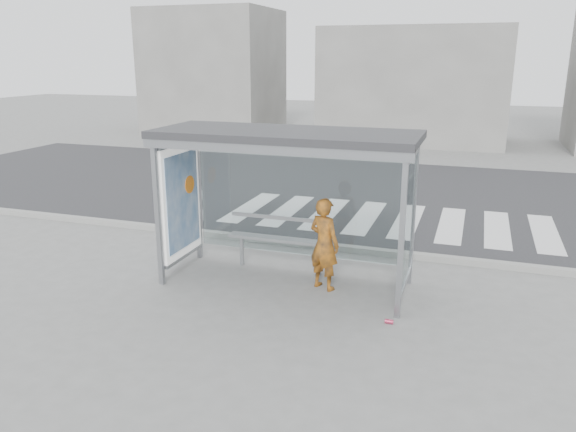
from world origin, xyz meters
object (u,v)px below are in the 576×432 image
object	(u,v)px
bus_shelter	(266,168)
person	(324,244)
bench	(280,239)
soda_can	(389,321)

from	to	relation	value
bus_shelter	person	size ratio (longest dim) A/B	2.72
person	bench	distance (m)	1.15
soda_can	bus_shelter	bearing A→B (deg)	156.28
bench	soda_can	xyz separation A→B (m)	(2.23, -1.53, -0.55)
bench	soda_can	distance (m)	2.76
bench	bus_shelter	bearing A→B (deg)	-96.37
bus_shelter	person	distance (m)	1.59
bus_shelter	bench	world-z (taller)	bus_shelter
bus_shelter	bench	distance (m)	1.49
bus_shelter	bench	xyz separation A→B (m)	(0.06, 0.52, -1.40)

